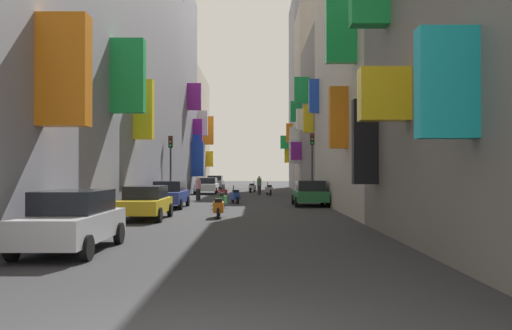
{
  "coord_description": "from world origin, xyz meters",
  "views": [
    {
      "loc": [
        0.86,
        -5.99,
        2.04
      ],
      "look_at": [
        1.02,
        34.07,
        2.5
      ],
      "focal_mm": 36.8,
      "sensor_mm": 36.0,
      "label": 1
    }
  ],
  "objects_px": {
    "scooter_green": "(220,200)",
    "traffic_light_far_corner": "(310,156)",
    "scooter_blue": "(233,196)",
    "pedestrian_crossing": "(257,185)",
    "parked_car_silver": "(70,220)",
    "scooter_silver": "(267,190)",
    "parked_car_grey": "(213,182)",
    "parked_car_yellow": "(143,202)",
    "scooter_orange": "(216,207)",
    "parked_car_green": "(308,193)",
    "parked_car_white": "(205,185)",
    "scooter_white": "(250,188)",
    "pedestrian_near_left": "(196,189)",
    "parked_car_blue": "(167,194)",
    "traffic_light_near_corner": "(168,157)",
    "scooter_red": "(221,193)"
  },
  "relations": [
    {
      "from": "scooter_orange",
      "to": "pedestrian_near_left",
      "type": "relative_size",
      "value": 1.15
    },
    {
      "from": "parked_car_green",
      "to": "pedestrian_near_left",
      "type": "relative_size",
      "value": 2.44
    },
    {
      "from": "scooter_green",
      "to": "scooter_white",
      "type": "relative_size",
      "value": 1.01
    },
    {
      "from": "parked_car_grey",
      "to": "scooter_silver",
      "type": "xyz_separation_m",
      "value": [
        5.6,
        -13.5,
        -0.34
      ]
    },
    {
      "from": "parked_car_silver",
      "to": "scooter_green",
      "type": "bearing_deg",
      "value": 79.7
    },
    {
      "from": "scooter_silver",
      "to": "parked_car_grey",
      "type": "bearing_deg",
      "value": 112.55
    },
    {
      "from": "parked_car_grey",
      "to": "pedestrian_near_left",
      "type": "distance_m",
      "value": 21.54
    },
    {
      "from": "parked_car_yellow",
      "to": "parked_car_green",
      "type": "bearing_deg",
      "value": 47.39
    },
    {
      "from": "parked_car_grey",
      "to": "traffic_light_near_corner",
      "type": "relative_size",
      "value": 1.05
    },
    {
      "from": "parked_car_silver",
      "to": "scooter_green",
      "type": "distance_m",
      "value": 15.61
    },
    {
      "from": "scooter_silver",
      "to": "pedestrian_crossing",
      "type": "bearing_deg",
      "value": 136.93
    },
    {
      "from": "parked_car_silver",
      "to": "traffic_light_far_corner",
      "type": "distance_m",
      "value": 23.59
    },
    {
      "from": "pedestrian_near_left",
      "to": "traffic_light_far_corner",
      "type": "xyz_separation_m",
      "value": [
        7.8,
        -1.14,
        2.27
      ]
    },
    {
      "from": "scooter_red",
      "to": "traffic_light_far_corner",
      "type": "distance_m",
      "value": 7.44
    },
    {
      "from": "scooter_green",
      "to": "pedestrian_crossing",
      "type": "relative_size",
      "value": 1.19
    },
    {
      "from": "scooter_white",
      "to": "scooter_silver",
      "type": "relative_size",
      "value": 0.96
    },
    {
      "from": "parked_car_blue",
      "to": "pedestrian_crossing",
      "type": "bearing_deg",
      "value": 72.51
    },
    {
      "from": "parked_car_green",
      "to": "traffic_light_far_corner",
      "type": "distance_m",
      "value": 5.15
    },
    {
      "from": "parked_car_white",
      "to": "pedestrian_near_left",
      "type": "bearing_deg",
      "value": -87.92
    },
    {
      "from": "parked_car_green",
      "to": "traffic_light_near_corner",
      "type": "bearing_deg",
      "value": 161.04
    },
    {
      "from": "scooter_blue",
      "to": "pedestrian_crossing",
      "type": "bearing_deg",
      "value": 82.48
    },
    {
      "from": "parked_car_silver",
      "to": "parked_car_grey",
      "type": "xyz_separation_m",
      "value": [
        0.16,
        44.58,
        0.0
      ]
    },
    {
      "from": "scooter_white",
      "to": "traffic_light_far_corner",
      "type": "xyz_separation_m",
      "value": [
        4.12,
        -14.46,
        2.62
      ]
    },
    {
      "from": "scooter_green",
      "to": "scooter_blue",
      "type": "distance_m",
      "value": 4.45
    },
    {
      "from": "parked_car_white",
      "to": "scooter_white",
      "type": "relative_size",
      "value": 2.28
    },
    {
      "from": "parked_car_silver",
      "to": "scooter_silver",
      "type": "height_order",
      "value": "parked_car_silver"
    },
    {
      "from": "parked_car_grey",
      "to": "parked_car_white",
      "type": "bearing_deg",
      "value": -89.45
    },
    {
      "from": "traffic_light_far_corner",
      "to": "scooter_silver",
      "type": "bearing_deg",
      "value": 106.33
    },
    {
      "from": "parked_car_silver",
      "to": "parked_car_yellow",
      "type": "distance_m",
      "value": 8.81
    },
    {
      "from": "parked_car_yellow",
      "to": "scooter_green",
      "type": "bearing_deg",
      "value": 66.82
    },
    {
      "from": "parked_car_green",
      "to": "parked_car_grey",
      "type": "height_order",
      "value": "parked_car_grey"
    },
    {
      "from": "scooter_silver",
      "to": "parked_car_blue",
      "type": "bearing_deg",
      "value": -111.0
    },
    {
      "from": "scooter_orange",
      "to": "scooter_blue",
      "type": "distance_m",
      "value": 10.22
    },
    {
      "from": "scooter_blue",
      "to": "pedestrian_crossing",
      "type": "height_order",
      "value": "pedestrian_crossing"
    },
    {
      "from": "parked_car_grey",
      "to": "pedestrian_crossing",
      "type": "distance_m",
      "value": 13.6
    },
    {
      "from": "parked_car_white",
      "to": "traffic_light_near_corner",
      "type": "distance_m",
      "value": 13.81
    },
    {
      "from": "parked_car_white",
      "to": "traffic_light_far_corner",
      "type": "bearing_deg",
      "value": -55.69
    },
    {
      "from": "parked_car_blue",
      "to": "scooter_blue",
      "type": "height_order",
      "value": "parked_car_blue"
    },
    {
      "from": "pedestrian_crossing",
      "to": "parked_car_silver",
      "type": "bearing_deg",
      "value": -98.83
    },
    {
      "from": "traffic_light_far_corner",
      "to": "scooter_orange",
      "type": "bearing_deg",
      "value": -113.68
    },
    {
      "from": "parked_car_white",
      "to": "pedestrian_crossing",
      "type": "xyz_separation_m",
      "value": [
        4.69,
        -2.06,
        0.05
      ]
    },
    {
      "from": "parked_car_yellow",
      "to": "pedestrian_crossing",
      "type": "relative_size",
      "value": 2.45
    },
    {
      "from": "scooter_green",
      "to": "scooter_blue",
      "type": "relative_size",
      "value": 1.01
    },
    {
      "from": "parked_car_yellow",
      "to": "pedestrian_crossing",
      "type": "bearing_deg",
      "value": 77.86
    },
    {
      "from": "scooter_green",
      "to": "traffic_light_far_corner",
      "type": "distance_m",
      "value": 9.04
    },
    {
      "from": "parked_car_yellow",
      "to": "traffic_light_far_corner",
      "type": "height_order",
      "value": "traffic_light_far_corner"
    },
    {
      "from": "parked_car_blue",
      "to": "parked_car_grey",
      "type": "relative_size",
      "value": 0.96
    },
    {
      "from": "scooter_orange",
      "to": "traffic_light_far_corner",
      "type": "distance_m",
      "value": 13.73
    },
    {
      "from": "parked_car_yellow",
      "to": "scooter_green",
      "type": "xyz_separation_m",
      "value": [
        2.8,
        6.54,
        -0.28
      ]
    },
    {
      "from": "parked_car_yellow",
      "to": "pedestrian_near_left",
      "type": "height_order",
      "value": "pedestrian_near_left"
    }
  ]
}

